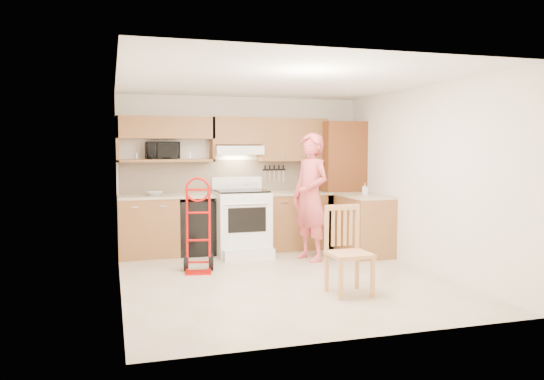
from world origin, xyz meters
name	(u,v)px	position (x,y,z in m)	size (l,w,h in m)	color
floor	(283,279)	(0.00, 0.00, -0.01)	(4.00, 4.50, 0.02)	beige
ceiling	(284,80)	(0.00, 0.00, 2.51)	(4.00, 4.50, 0.02)	white
wall_back	(242,173)	(0.00, 2.26, 1.25)	(4.00, 0.02, 2.50)	white
wall_front	(364,197)	(0.00, -2.26, 1.25)	(4.00, 0.02, 2.50)	white
wall_left	(118,184)	(-2.01, 0.00, 1.25)	(0.02, 4.50, 2.50)	white
wall_right	(423,179)	(2.01, 0.00, 1.25)	(0.02, 4.50, 2.50)	white
backsplash	(242,176)	(0.00, 2.23, 1.20)	(3.92, 0.03, 0.55)	beige
lower_cab_left	(148,227)	(-1.55, 1.95, 0.45)	(0.90, 0.60, 0.90)	brown
dishwasher	(197,227)	(-0.80, 1.95, 0.42)	(0.60, 0.60, 0.85)	black
lower_cab_right	(295,221)	(0.83, 1.95, 0.45)	(1.14, 0.60, 0.90)	brown
countertop_left	(168,196)	(-1.25, 1.95, 0.92)	(1.50, 0.63, 0.04)	#BEB196
countertop_right	(295,193)	(0.83, 1.95, 0.92)	(1.14, 0.63, 0.04)	#BEB196
cab_return_right	(364,226)	(1.70, 1.15, 0.45)	(0.60, 1.00, 0.90)	brown
countertop_return	(364,196)	(1.70, 1.15, 0.92)	(0.63, 1.00, 0.04)	#BEB196
pantry_tall	(341,184)	(1.65, 1.95, 1.05)	(0.70, 0.60, 2.10)	brown
upper_cab_left	(166,128)	(-1.25, 2.08, 1.98)	(1.50, 0.33, 0.34)	brown
upper_shelf_mw	(166,160)	(-1.25, 2.08, 1.47)	(1.50, 0.33, 0.04)	brown
upper_cab_center	(237,131)	(-0.12, 2.08, 1.94)	(0.76, 0.33, 0.44)	brown
upper_cab_right	(292,140)	(0.83, 2.08, 1.80)	(1.14, 0.33, 0.70)	brown
range_hood	(238,150)	(-0.12, 2.02, 1.63)	(0.76, 0.46, 0.14)	white
knife_strip	(274,173)	(0.55, 2.21, 1.24)	(0.40, 0.05, 0.29)	black
microwave	(162,150)	(-1.31, 2.08, 1.63)	(0.49, 0.33, 0.27)	black
range	(243,217)	(-0.14, 1.63, 0.60)	(0.81, 1.07, 1.20)	white
person	(311,197)	(0.74, 0.98, 0.94)	(0.69, 0.45, 1.88)	#CF4D52
hand_truck	(198,230)	(-0.98, 0.68, 0.58)	(0.45, 0.42, 1.15)	#BF0A07
dining_chair	(349,251)	(0.50, -0.91, 0.50)	(0.45, 0.49, 1.01)	tan
soap_bottle	(365,189)	(1.70, 1.14, 1.03)	(0.08, 0.08, 0.18)	white
bowl	(155,193)	(-1.44, 1.95, 0.97)	(0.24, 0.24, 0.06)	white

